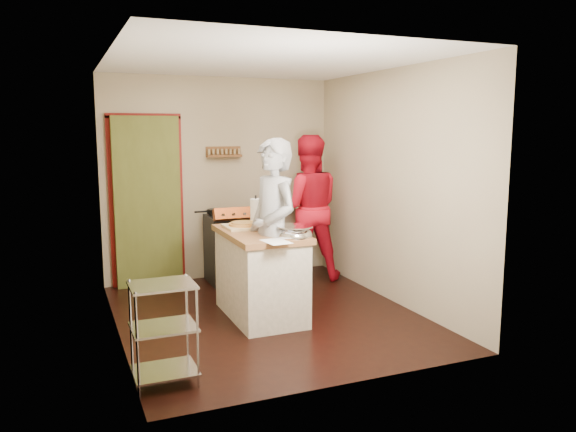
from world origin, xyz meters
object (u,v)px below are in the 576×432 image
object	(u,v)px
island	(261,272)
person_red	(307,208)
stove	(232,247)
person_stripe	(273,233)
wire_shelving	(164,328)

from	to	relation	value
island	person_red	world-z (taller)	person_red
stove	person_red	bearing A→B (deg)	-13.22
island	person_stripe	bearing A→B (deg)	-79.28
stove	wire_shelving	distance (m)	2.94
island	person_stripe	world-z (taller)	person_stripe
island	person_red	size ratio (longest dim) A/B	0.72
wire_shelving	person_stripe	world-z (taller)	person_stripe
wire_shelving	island	size ratio (longest dim) A/B	0.60
wire_shelving	person_stripe	distance (m)	1.66
island	person_stripe	size ratio (longest dim) A/B	0.72
person_stripe	wire_shelving	bearing A→B (deg)	-63.86
wire_shelving	person_red	distance (m)	3.35
person_red	wire_shelving	bearing A→B (deg)	62.30
stove	island	size ratio (longest dim) A/B	0.75
stove	person_stripe	distance (m)	1.73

